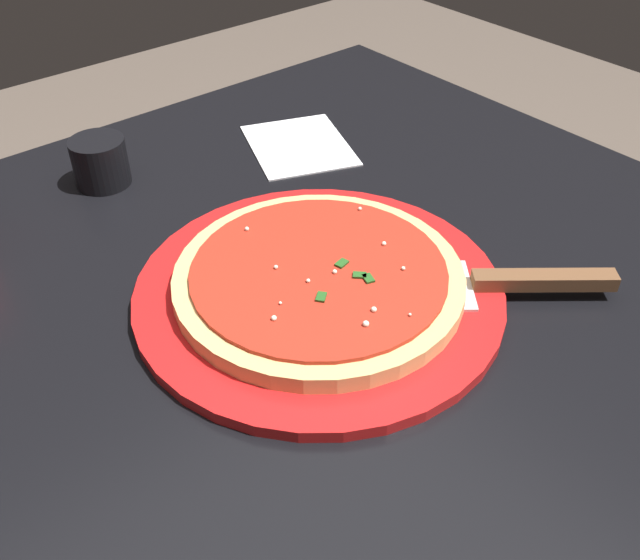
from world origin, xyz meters
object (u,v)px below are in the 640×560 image
pizza (320,279)px  cup_small_sauce (100,162)px  pizza_server (499,282)px  napkin_folded_right (299,145)px  serving_plate (320,292)px

pizza → cup_small_sauce: size_ratio=4.28×
pizza_server → cup_small_sauce: cup_small_sauce is taller
napkin_folded_right → cup_small_sauce: bearing=71.7°
serving_plate → pizza: (-0.00, -0.00, 0.02)m
serving_plate → pizza_server: pizza_server is taller
serving_plate → cup_small_sauce: cup_small_sauce is taller
pizza → napkin_folded_right: 0.29m
serving_plate → pizza_server: size_ratio=1.70×
serving_plate → cup_small_sauce: (0.31, 0.06, 0.02)m
pizza_server → cup_small_sauce: (0.41, 0.18, 0.01)m
cup_small_sauce → napkin_folded_right: (-0.07, -0.22, -0.03)m
serving_plate → pizza: bearing=-171.9°
serving_plate → pizza_server: bearing=-129.5°
serving_plate → pizza_server: (-0.10, -0.12, 0.01)m
pizza → serving_plate: bearing=8.1°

